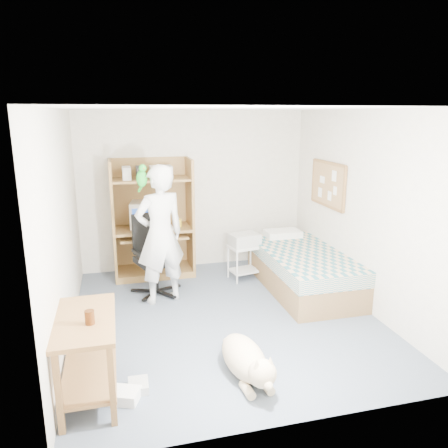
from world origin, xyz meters
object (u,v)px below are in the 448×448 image
object	(u,v)px
bed	(302,269)
office_chair	(154,266)
dog	(246,360)
computer_hutch	(153,223)
person	(160,235)
side_desk	(87,345)
printer_cart	(244,257)

from	to	relation	value
bed	office_chair	distance (m)	2.10
bed	dog	bearing A→B (deg)	-126.85
computer_hutch	office_chair	size ratio (longest dim) A/B	1.63
person	side_desk	bearing A→B (deg)	46.88
bed	side_desk	size ratio (longest dim) A/B	2.02
printer_cart	bed	bearing A→B (deg)	-50.21
office_chair	person	xyz separation A→B (m)	(0.07, -0.31, 0.52)
bed	office_chair	world-z (taller)	office_chair
computer_hutch	office_chair	distance (m)	0.86
printer_cart	side_desk	bearing A→B (deg)	-142.99
bed	computer_hutch	bearing A→B (deg)	150.71
office_chair	printer_cart	size ratio (longest dim) A/B	2.09
bed	office_chair	size ratio (longest dim) A/B	1.83
computer_hutch	printer_cart	distance (m)	1.49
side_desk	dog	distance (m)	1.47
person	printer_cart	distance (m)	1.50
computer_hutch	side_desk	distance (m)	3.08
person	bed	bearing A→B (deg)	159.18
person	dog	bearing A→B (deg)	87.56
side_desk	office_chair	size ratio (longest dim) A/B	0.91
dog	printer_cart	bearing A→B (deg)	68.01
computer_hutch	bed	xyz separation A→B (m)	(2.00, -1.12, -0.53)
bed	office_chair	bearing A→B (deg)	169.63
bed	printer_cart	size ratio (longest dim) A/B	3.82
dog	computer_hutch	bearing A→B (deg)	95.23
printer_cart	dog	bearing A→B (deg)	-117.28
computer_hutch	office_chair	xyz separation A→B (m)	(-0.07, -0.74, -0.43)
side_desk	office_chair	world-z (taller)	office_chair
computer_hutch	dog	size ratio (longest dim) A/B	1.61
side_desk	printer_cart	xyz separation A→B (m)	(2.15, 2.39, -0.14)
computer_hutch	printer_cart	xyz separation A→B (m)	(1.30, -0.55, -0.47)
side_desk	printer_cart	bearing A→B (deg)	47.95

